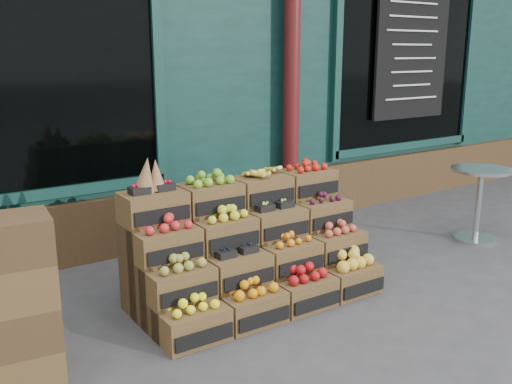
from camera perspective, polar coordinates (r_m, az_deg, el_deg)
ground at (r=4.49m, az=7.34°, el=-12.03°), size 60.00×60.00×0.00m
shop_facade at (r=8.56m, az=-16.48°, el=16.31°), size 12.00×6.24×4.80m
crate_display at (r=4.62m, az=-0.65°, el=-6.16°), size 1.94×0.96×1.21m
spare_crates at (r=3.63m, az=-23.53°, el=-10.48°), size 0.57×0.43×1.06m
bistro_table at (r=6.41m, az=21.41°, el=-0.34°), size 0.62×0.62×0.78m
shopkeeper at (r=5.99m, az=-20.75°, el=4.29°), size 0.90×0.75×2.10m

